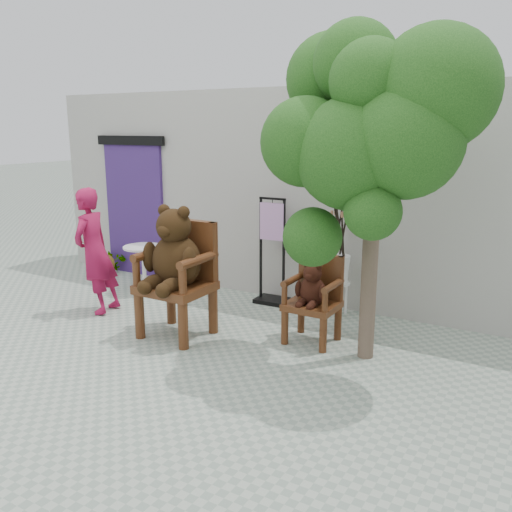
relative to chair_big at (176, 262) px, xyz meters
The scene contains 11 objects.
ground_plane 1.30m from the chair_big, 48.15° to the right, with size 60.00×60.00×0.00m, color #959F8F.
back_wall 2.56m from the chair_big, 75.61° to the left, with size 9.00×1.00×3.00m, color #AAA79F.
doorway 3.05m from the chair_big, 141.60° to the left, with size 1.40×0.11×2.33m.
chair_big is the anchor object (origin of this frame).
chair_small 1.66m from the chair_big, 23.64° to the left, with size 0.58×0.53×1.01m.
person 1.49m from the chair_big, behind, with size 0.61×0.40×1.68m, color maroon.
cafe_table 2.01m from the chair_big, 143.68° to the left, with size 0.60×0.60×0.70m.
display_stand 1.73m from the chair_big, 77.07° to the left, with size 0.47×0.37×1.51m.
stool_bucket 2.18m from the chair_big, 50.13° to the left, with size 0.32×0.32×1.45m.
tree 2.75m from the chair_big, ahead, with size 2.23×1.68×3.47m.
potted_plant 3.31m from the chair_big, 149.18° to the left, with size 0.42×0.37×0.47m, color #13380F.
Camera 1 is at (3.34, -4.18, 2.46)m, focal length 38.00 mm.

